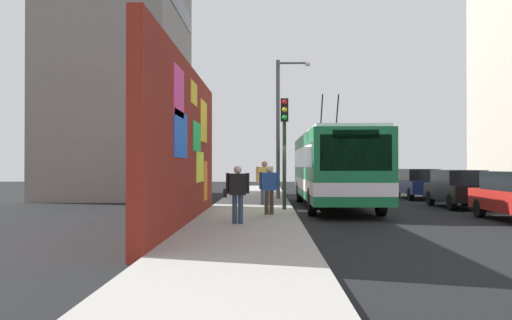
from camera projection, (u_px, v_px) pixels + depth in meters
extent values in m
plane|color=black|center=(294.00, 213.00, 20.93)|extent=(80.00, 80.00, 0.00)
cube|color=#9E9B93|center=(251.00, 211.00, 20.97)|extent=(48.00, 3.20, 0.15)
cube|color=maroon|center=(186.00, 146.00, 16.35)|extent=(12.65, 0.30, 4.68)
cube|color=green|center=(197.00, 137.00, 17.74)|extent=(1.88, 0.02, 0.92)
cube|color=orange|center=(206.00, 181.00, 20.21)|extent=(1.04, 0.02, 1.40)
cube|color=yellow|center=(204.00, 121.00, 19.65)|extent=(1.90, 0.02, 1.43)
cube|color=yellow|center=(194.00, 94.00, 17.03)|extent=(1.41, 0.02, 0.68)
cube|color=blue|center=(181.00, 135.00, 14.44)|extent=(2.17, 0.02, 1.18)
cube|color=yellow|center=(200.00, 167.00, 18.57)|extent=(1.96, 0.02, 1.00)
cube|color=#F2338C|center=(179.00, 92.00, 14.11)|extent=(1.60, 0.02, 1.24)
cube|color=gray|center=(122.00, 6.00, 31.90)|extent=(10.41, 6.52, 21.53)
cube|color=black|center=(179.00, 119.00, 31.78)|extent=(8.85, 0.04, 1.10)
cube|color=black|center=(180.00, 62.00, 31.81)|extent=(8.85, 0.04, 1.10)
cube|color=black|center=(180.00, 5.00, 31.84)|extent=(8.85, 0.04, 1.10)
cube|color=#19723F|center=(334.00, 166.00, 23.58)|extent=(11.78, 2.65, 2.55)
cube|color=silver|center=(334.00, 135.00, 23.59)|extent=(11.31, 2.44, 0.12)
cube|color=white|center=(334.00, 184.00, 23.57)|extent=(11.80, 2.67, 0.44)
cube|color=black|center=(356.00, 153.00, 17.71)|extent=(0.04, 2.25, 1.15)
cube|color=black|center=(334.00, 157.00, 23.58)|extent=(10.84, 2.68, 0.82)
cube|color=orange|center=(356.00, 134.00, 17.73)|extent=(0.06, 1.46, 0.28)
cylinder|color=black|center=(337.00, 118.00, 25.36)|extent=(1.43, 0.06, 2.00)
cylinder|color=black|center=(321.00, 118.00, 25.37)|extent=(1.43, 0.06, 2.00)
cylinder|color=black|center=(381.00, 202.00, 19.77)|extent=(1.00, 0.28, 1.00)
cylinder|color=black|center=(312.00, 201.00, 19.82)|extent=(1.00, 0.28, 1.00)
cylinder|color=black|center=(349.00, 192.00, 27.31)|extent=(1.00, 0.28, 1.00)
cylinder|color=black|center=(300.00, 192.00, 27.36)|extent=(1.00, 0.28, 1.00)
cylinder|color=black|center=(479.00, 208.00, 19.16)|extent=(0.64, 0.22, 0.64)
cube|color=black|center=(459.00, 192.00, 23.50)|extent=(4.33, 1.72, 0.66)
cube|color=black|center=(458.00, 177.00, 23.59)|extent=(2.60, 1.55, 0.60)
cylinder|color=black|center=(491.00, 202.00, 22.05)|extent=(0.64, 0.22, 0.64)
cylinder|color=black|center=(452.00, 202.00, 22.08)|extent=(0.64, 0.22, 0.64)
cylinder|color=black|center=(465.00, 198.00, 24.91)|extent=(0.64, 0.22, 0.64)
cylinder|color=black|center=(430.00, 198.00, 24.94)|extent=(0.64, 0.22, 0.64)
cube|color=navy|center=(419.00, 187.00, 29.73)|extent=(4.35, 1.76, 0.66)
cube|color=black|center=(418.00, 175.00, 29.82)|extent=(2.61, 1.58, 0.60)
cylinder|color=black|center=(442.00, 194.00, 28.27)|extent=(0.64, 0.22, 0.64)
cylinder|color=black|center=(411.00, 194.00, 28.30)|extent=(0.64, 0.22, 0.64)
cylinder|color=black|center=(426.00, 192.00, 31.15)|extent=(0.64, 0.22, 0.64)
cylinder|color=black|center=(397.00, 192.00, 31.18)|extent=(0.64, 0.22, 0.64)
cylinder|color=#2D3F59|center=(241.00, 209.00, 15.69)|extent=(0.14, 0.14, 0.80)
cylinder|color=#2D3F59|center=(235.00, 209.00, 15.69)|extent=(0.14, 0.14, 0.80)
cube|color=black|center=(238.00, 184.00, 15.70)|extent=(0.22, 0.46, 0.60)
cylinder|color=black|center=(248.00, 183.00, 15.69)|extent=(0.09, 0.09, 0.57)
cylinder|color=black|center=(228.00, 183.00, 15.70)|extent=(0.09, 0.09, 0.57)
sphere|color=beige|center=(238.00, 170.00, 15.70)|extent=(0.22, 0.22, 0.22)
cube|color=black|center=(225.00, 193.00, 15.70)|extent=(0.14, 0.10, 0.24)
cylinder|color=#2D3F59|center=(267.00, 194.00, 23.15)|extent=(0.14, 0.14, 0.89)
cylinder|color=#2D3F59|center=(262.00, 194.00, 23.15)|extent=(0.14, 0.14, 0.89)
cube|color=gold|center=(265.00, 175.00, 23.15)|extent=(0.22, 0.52, 0.66)
cylinder|color=gold|center=(272.00, 174.00, 23.15)|extent=(0.09, 0.09, 0.63)
cylinder|color=gold|center=(257.00, 174.00, 23.16)|extent=(0.09, 0.09, 0.63)
sphere|color=#936B4C|center=(265.00, 164.00, 23.16)|extent=(0.24, 0.24, 0.24)
cylinder|color=#3F3326|center=(272.00, 202.00, 18.61)|extent=(0.14, 0.14, 0.79)
cylinder|color=#3F3326|center=(267.00, 202.00, 18.61)|extent=(0.14, 0.14, 0.79)
cube|color=#264C99|center=(269.00, 182.00, 18.62)|extent=(0.22, 0.46, 0.59)
cylinder|color=#264C99|center=(278.00, 181.00, 18.61)|extent=(0.09, 0.09, 0.56)
cylinder|color=#264C99|center=(261.00, 181.00, 18.63)|extent=(0.09, 0.09, 0.56)
sphere|color=beige|center=(269.00, 169.00, 18.62)|extent=(0.21, 0.21, 0.21)
cylinder|color=#2D382D|center=(284.00, 154.00, 20.81)|extent=(0.14, 0.14, 4.09)
cube|color=black|center=(284.00, 110.00, 20.60)|extent=(0.20, 0.28, 0.84)
sphere|color=red|center=(285.00, 102.00, 20.49)|extent=(0.18, 0.18, 0.18)
sphere|color=yellow|center=(285.00, 110.00, 20.49)|extent=(0.18, 0.18, 0.18)
sphere|color=green|center=(285.00, 117.00, 20.49)|extent=(0.18, 0.18, 0.18)
cylinder|color=#4C4C51|center=(278.00, 129.00, 27.46)|extent=(0.18, 0.18, 6.75)
cylinder|color=#4C4C51|center=(293.00, 63.00, 27.47)|extent=(0.10, 1.45, 0.10)
ellipsoid|color=silver|center=(308.00, 64.00, 27.46)|extent=(0.44, 0.28, 0.20)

